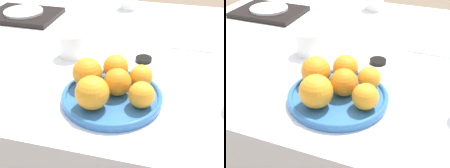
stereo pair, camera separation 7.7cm
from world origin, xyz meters
The scene contains 14 objects.
table centered at (0.00, 0.00, 0.38)m, with size 1.55×1.03×0.76m.
fruit_platter centered at (-0.02, -0.32, 0.77)m, with size 0.26×0.26×0.02m.
orange_0 centered at (-0.01, -0.31, 0.81)m, with size 0.07×0.07×0.07m.
orange_1 centered at (-0.06, -0.38, 0.82)m, with size 0.08×0.08×0.08m.
orange_2 centered at (-0.10, -0.29, 0.81)m, with size 0.08×0.08×0.08m.
orange_3 centered at (0.05, -0.34, 0.81)m, with size 0.06×0.06×0.06m.
orange_4 centered at (0.04, -0.25, 0.80)m, with size 0.06×0.06×0.06m.
orange_5 centered at (-0.04, -0.23, 0.81)m, with size 0.07×0.07×0.07m.
serving_tray centered at (-0.54, 0.17, 0.77)m, with size 0.29×0.22×0.02m.
side_plate centered at (-0.54, 0.17, 0.78)m, with size 0.16×0.16×0.01m.
cup_0 centered at (-0.14, 0.40, 0.80)m, with size 0.08×0.08×0.08m.
cup_1 centered at (-0.21, -0.10, 0.80)m, with size 0.08×0.08×0.08m.
napkin centered at (0.16, 0.10, 0.76)m, with size 0.15×0.14×0.01m.
soy_dish centered at (0.02, -0.08, 0.76)m, with size 0.05×0.05×0.01m.
Camera 2 is at (0.22, -0.93, 1.22)m, focal length 50.00 mm.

